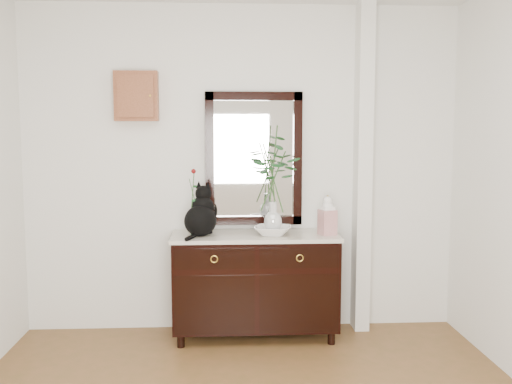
{
  "coord_description": "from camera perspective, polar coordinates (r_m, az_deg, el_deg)",
  "views": [
    {
      "loc": [
        -0.14,
        -2.76,
        1.68
      ],
      "look_at": [
        0.1,
        1.63,
        1.2
      ],
      "focal_mm": 40.0,
      "sensor_mm": 36.0,
      "label": 1
    }
  ],
  "objects": [
    {
      "name": "sideboard",
      "position": [
        4.65,
        -0.07,
        -8.79
      ],
      "size": [
        1.33,
        0.52,
        0.82
      ],
      "color": "black",
      "rests_on": "ground"
    },
    {
      "name": "wall_back",
      "position": [
        4.75,
        -1.44,
        2.25
      ],
      "size": [
        3.6,
        0.04,
        2.7
      ],
      "primitive_type": "cube",
      "color": "white",
      "rests_on": "ground"
    },
    {
      "name": "pilaster",
      "position": [
        4.8,
        10.61,
        2.19
      ],
      "size": [
        0.12,
        0.2,
        2.7
      ],
      "primitive_type": "cube",
      "color": "white",
      "rests_on": "ground"
    },
    {
      "name": "bud_vase_rose",
      "position": [
        4.51,
        -6.36,
        -0.95
      ],
      "size": [
        0.08,
        0.08,
        0.54
      ],
      "primitive_type": null,
      "rotation": [
        0.0,
        0.0,
        -0.26
      ],
      "color": "#265E2C",
      "rests_on": "sideboard"
    },
    {
      "name": "lotus_bowl",
      "position": [
        4.52,
        1.7,
        -3.88
      ],
      "size": [
        0.36,
        0.36,
        0.07
      ],
      "primitive_type": "imported",
      "rotation": [
        0.0,
        0.0,
        -0.26
      ],
      "color": "white",
      "rests_on": "sideboard"
    },
    {
      "name": "ginger_jar",
      "position": [
        4.55,
        7.15,
        -2.28
      ],
      "size": [
        0.15,
        0.15,
        0.32
      ],
      "primitive_type": null,
      "rotation": [
        0.0,
        0.0,
        0.31
      ],
      "color": "white",
      "rests_on": "sideboard"
    },
    {
      "name": "vase_branches",
      "position": [
        4.47,
        1.72,
        1.34
      ],
      "size": [
        0.5,
        0.5,
        0.86
      ],
      "primitive_type": null,
      "rotation": [
        0.0,
        0.0,
        -0.24
      ],
      "color": "silver",
      "rests_on": "lotus_bowl"
    },
    {
      "name": "wall_mirror",
      "position": [
        4.73,
        -0.22,
        3.33
      ],
      "size": [
        0.8,
        0.06,
        1.1
      ],
      "color": "black",
      "rests_on": "wall_back"
    },
    {
      "name": "cat",
      "position": [
        4.5,
        -5.59,
        -1.84
      ],
      "size": [
        0.37,
        0.41,
        0.4
      ],
      "primitive_type": null,
      "rotation": [
        0.0,
        0.0,
        -0.29
      ],
      "color": "black",
      "rests_on": "sideboard"
    },
    {
      "name": "key_cabinet",
      "position": [
        4.76,
        -11.87,
        9.36
      ],
      "size": [
        0.35,
        0.1,
        0.4
      ],
      "primitive_type": "cube",
      "color": "brown",
      "rests_on": "wall_back"
    }
  ]
}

